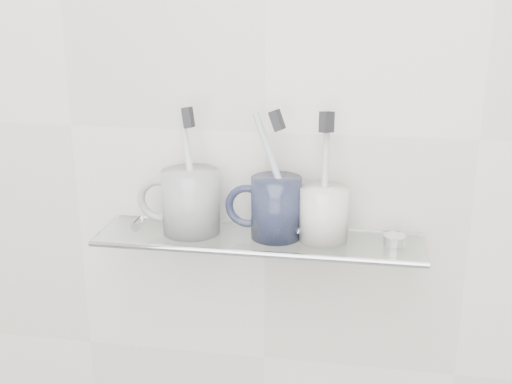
% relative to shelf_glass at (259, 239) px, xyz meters
% --- Properties ---
extents(wall_back, '(2.50, 0.00, 2.50)m').
position_rel_shelf_glass_xyz_m(wall_back, '(0.00, 0.06, 0.15)').
color(wall_back, silver).
rests_on(wall_back, ground).
extents(shelf_glass, '(0.50, 0.12, 0.01)m').
position_rel_shelf_glass_xyz_m(shelf_glass, '(0.00, 0.00, 0.00)').
color(shelf_glass, silver).
rests_on(shelf_glass, wall_back).
extents(shelf_rail, '(0.50, 0.01, 0.01)m').
position_rel_shelf_glass_xyz_m(shelf_rail, '(0.00, -0.06, 0.00)').
color(shelf_rail, silver).
rests_on(shelf_rail, shelf_glass).
extents(bracket_left, '(0.02, 0.03, 0.02)m').
position_rel_shelf_glass_xyz_m(bracket_left, '(-0.21, 0.05, -0.01)').
color(bracket_left, silver).
rests_on(bracket_left, wall_back).
extents(bracket_right, '(0.02, 0.03, 0.02)m').
position_rel_shelf_glass_xyz_m(bracket_right, '(0.21, 0.05, -0.01)').
color(bracket_right, silver).
rests_on(bracket_right, wall_back).
extents(mug_left, '(0.09, 0.09, 0.10)m').
position_rel_shelf_glass_xyz_m(mug_left, '(-0.11, 0.00, 0.05)').
color(mug_left, white).
rests_on(mug_left, shelf_glass).
extents(mug_left_handle, '(0.07, 0.01, 0.07)m').
position_rel_shelf_glass_xyz_m(mug_left_handle, '(-0.16, 0.00, 0.05)').
color(mug_left_handle, white).
rests_on(mug_left_handle, mug_left).
extents(toothbrush_left, '(0.04, 0.03, 0.19)m').
position_rel_shelf_glass_xyz_m(toothbrush_left, '(-0.11, 0.00, 0.10)').
color(toothbrush_left, silver).
rests_on(toothbrush_left, mug_left).
extents(bristles_left, '(0.02, 0.03, 0.03)m').
position_rel_shelf_glass_xyz_m(bristles_left, '(-0.11, 0.00, 0.19)').
color(bristles_left, '#232427').
rests_on(bristles_left, toothbrush_left).
extents(mug_center, '(0.08, 0.08, 0.09)m').
position_rel_shelf_glass_xyz_m(mug_center, '(0.03, 0.00, 0.05)').
color(mug_center, black).
rests_on(mug_center, shelf_glass).
extents(mug_center_handle, '(0.07, 0.01, 0.07)m').
position_rel_shelf_glass_xyz_m(mug_center_handle, '(-0.02, 0.00, 0.05)').
color(mug_center_handle, black).
rests_on(mug_center_handle, mug_center).
extents(toothbrush_center, '(0.08, 0.03, 0.18)m').
position_rel_shelf_glass_xyz_m(toothbrush_center, '(0.03, 0.00, 0.10)').
color(toothbrush_center, '#A9C4D1').
rests_on(toothbrush_center, mug_center).
extents(bristles_center, '(0.03, 0.03, 0.03)m').
position_rel_shelf_glass_xyz_m(bristles_center, '(0.03, 0.00, 0.19)').
color(bristles_center, '#232427').
rests_on(bristles_center, toothbrush_center).
extents(mug_right, '(0.09, 0.09, 0.08)m').
position_rel_shelf_glass_xyz_m(mug_right, '(0.10, 0.00, 0.05)').
color(mug_right, silver).
rests_on(mug_right, shelf_glass).
extents(mug_right_handle, '(0.06, 0.01, 0.06)m').
position_rel_shelf_glass_xyz_m(mug_right_handle, '(0.05, 0.00, 0.05)').
color(mug_right_handle, silver).
rests_on(mug_right_handle, mug_right).
extents(toothbrush_right, '(0.01, 0.04, 0.19)m').
position_rel_shelf_glass_xyz_m(toothbrush_right, '(0.10, 0.00, 0.10)').
color(toothbrush_right, beige).
rests_on(toothbrush_right, mug_right).
extents(bristles_right, '(0.02, 0.03, 0.03)m').
position_rel_shelf_glass_xyz_m(bristles_right, '(0.10, 0.00, 0.19)').
color(bristles_right, '#232427').
rests_on(bristles_right, toothbrush_right).
extents(chrome_cap, '(0.03, 0.03, 0.01)m').
position_rel_shelf_glass_xyz_m(chrome_cap, '(0.20, 0.00, 0.01)').
color(chrome_cap, silver).
rests_on(chrome_cap, shelf_glass).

